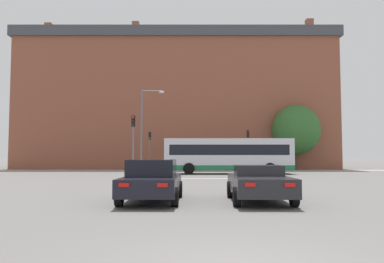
{
  "coord_description": "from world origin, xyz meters",
  "views": [
    {
      "loc": [
        -0.68,
        -5.52,
        1.66
      ],
      "look_at": [
        -0.78,
        24.73,
        3.58
      ],
      "focal_mm": 35.0,
      "sensor_mm": 36.0,
      "label": 1
    }
  ],
  "objects_px": {
    "bus_crossing_lead": "(229,155)",
    "traffic_light_far_right": "(249,143)",
    "traffic_light_far_left": "(151,145)",
    "traffic_light_near_left": "(134,136)",
    "pedestrian_walking_east": "(181,161)",
    "street_lamp_junction": "(147,122)",
    "pedestrian_waiting": "(268,160)",
    "car_saloon_left": "(154,180)",
    "car_roadster_right": "(260,183)"
  },
  "relations": [
    {
      "from": "bus_crossing_lead",
      "to": "pedestrian_waiting",
      "type": "xyz_separation_m",
      "value": [
        4.86,
        7.27,
        -0.59
      ]
    },
    {
      "from": "traffic_light_far_right",
      "to": "pedestrian_waiting",
      "type": "xyz_separation_m",
      "value": [
        2.06,
        0.61,
        -1.83
      ]
    },
    {
      "from": "car_saloon_left",
      "to": "bus_crossing_lead",
      "type": "distance_m",
      "value": 20.49
    },
    {
      "from": "car_saloon_left",
      "to": "traffic_light_far_right",
      "type": "relative_size",
      "value": 1.03
    },
    {
      "from": "car_saloon_left",
      "to": "pedestrian_waiting",
      "type": "relative_size",
      "value": 2.44
    },
    {
      "from": "traffic_light_near_left",
      "to": "traffic_light_far_left",
      "type": "distance_m",
      "value": 12.91
    },
    {
      "from": "pedestrian_waiting",
      "to": "traffic_light_near_left",
      "type": "bearing_deg",
      "value": -147.82
    },
    {
      "from": "car_saloon_left",
      "to": "traffic_light_far_left",
      "type": "distance_m",
      "value": 27.05
    },
    {
      "from": "car_roadster_right",
      "to": "bus_crossing_lead",
      "type": "bearing_deg",
      "value": 88.87
    },
    {
      "from": "pedestrian_walking_east",
      "to": "traffic_light_far_right",
      "type": "bearing_deg",
      "value": 51.18
    },
    {
      "from": "traffic_light_near_left",
      "to": "pedestrian_walking_east",
      "type": "xyz_separation_m",
      "value": [
        2.98,
        13.03,
        -2.02
      ]
    },
    {
      "from": "car_roadster_right",
      "to": "pedestrian_waiting",
      "type": "bearing_deg",
      "value": 79.46
    },
    {
      "from": "traffic_light_far_right",
      "to": "pedestrian_waiting",
      "type": "bearing_deg",
      "value": 16.41
    },
    {
      "from": "bus_crossing_lead",
      "to": "traffic_light_far_left",
      "type": "height_order",
      "value": "traffic_light_far_left"
    },
    {
      "from": "bus_crossing_lead",
      "to": "pedestrian_waiting",
      "type": "relative_size",
      "value": 6.16
    },
    {
      "from": "traffic_light_far_left",
      "to": "pedestrian_walking_east",
      "type": "xyz_separation_m",
      "value": [
        3.22,
        0.12,
        -1.76
      ]
    },
    {
      "from": "car_saloon_left",
      "to": "pedestrian_walking_east",
      "type": "relative_size",
      "value": 2.57
    },
    {
      "from": "car_roadster_right",
      "to": "bus_crossing_lead",
      "type": "relative_size",
      "value": 0.38
    },
    {
      "from": "car_saloon_left",
      "to": "car_roadster_right",
      "type": "relative_size",
      "value": 1.04
    },
    {
      "from": "car_roadster_right",
      "to": "pedestrian_waiting",
      "type": "distance_m",
      "value": 27.88
    },
    {
      "from": "traffic_light_far_right",
      "to": "traffic_light_near_left",
      "type": "relative_size",
      "value": 0.95
    },
    {
      "from": "traffic_light_near_left",
      "to": "traffic_light_far_right",
      "type": "bearing_deg",
      "value": 50.84
    },
    {
      "from": "street_lamp_junction",
      "to": "bus_crossing_lead",
      "type": "bearing_deg",
      "value": 5.29
    },
    {
      "from": "street_lamp_junction",
      "to": "pedestrian_waiting",
      "type": "distance_m",
      "value": 14.97
    },
    {
      "from": "car_roadster_right",
      "to": "bus_crossing_lead",
      "type": "height_order",
      "value": "bus_crossing_lead"
    },
    {
      "from": "pedestrian_waiting",
      "to": "pedestrian_walking_east",
      "type": "distance_m",
      "value": 9.44
    },
    {
      "from": "traffic_light_far_right",
      "to": "pedestrian_waiting",
      "type": "distance_m",
      "value": 2.82
    },
    {
      "from": "car_roadster_right",
      "to": "traffic_light_far_left",
      "type": "bearing_deg",
      "value": 105.77
    },
    {
      "from": "traffic_light_far_right",
      "to": "traffic_light_near_left",
      "type": "distance_m",
      "value": 16.4
    },
    {
      "from": "car_saloon_left",
      "to": "traffic_light_near_left",
      "type": "bearing_deg",
      "value": 102.81
    },
    {
      "from": "street_lamp_junction",
      "to": "car_saloon_left",
      "type": "bearing_deg",
      "value": -82.08
    },
    {
      "from": "car_saloon_left",
      "to": "pedestrian_walking_east",
      "type": "bearing_deg",
      "value": 90.85
    },
    {
      "from": "pedestrian_waiting",
      "to": "pedestrian_walking_east",
      "type": "relative_size",
      "value": 1.05
    },
    {
      "from": "car_saloon_left",
      "to": "car_roadster_right",
      "type": "distance_m",
      "value": 3.83
    },
    {
      "from": "street_lamp_junction",
      "to": "pedestrian_walking_east",
      "type": "bearing_deg",
      "value": 70.16
    },
    {
      "from": "car_saloon_left",
      "to": "bus_crossing_lead",
      "type": "relative_size",
      "value": 0.4
    },
    {
      "from": "bus_crossing_lead",
      "to": "traffic_light_far_right",
      "type": "xyz_separation_m",
      "value": [
        2.8,
        6.67,
        1.24
      ]
    },
    {
      "from": "car_roadster_right",
      "to": "traffic_light_near_left",
      "type": "relative_size",
      "value": 0.94
    },
    {
      "from": "street_lamp_junction",
      "to": "pedestrian_waiting",
      "type": "height_order",
      "value": "street_lamp_junction"
    },
    {
      "from": "street_lamp_junction",
      "to": "traffic_light_far_right",
      "type": "bearing_deg",
      "value": 35.92
    },
    {
      "from": "car_saloon_left",
      "to": "street_lamp_junction",
      "type": "bearing_deg",
      "value": 98.95
    },
    {
      "from": "traffic_light_far_left",
      "to": "traffic_light_near_left",
      "type": "bearing_deg",
      "value": -88.95
    },
    {
      "from": "traffic_light_far_right",
      "to": "traffic_light_far_left",
      "type": "bearing_deg",
      "value": 178.96
    },
    {
      "from": "street_lamp_junction",
      "to": "pedestrian_walking_east",
      "type": "xyz_separation_m",
      "value": [
        2.76,
        7.66,
        -3.52
      ]
    },
    {
      "from": "traffic_light_far_left",
      "to": "pedestrian_walking_east",
      "type": "distance_m",
      "value": 3.67
    },
    {
      "from": "bus_crossing_lead",
      "to": "traffic_light_far_left",
      "type": "xyz_separation_m",
      "value": [
        -7.79,
        6.86,
        1.11
      ]
    },
    {
      "from": "traffic_light_near_left",
      "to": "pedestrian_walking_east",
      "type": "bearing_deg",
      "value": 77.11
    },
    {
      "from": "pedestrian_walking_east",
      "to": "street_lamp_junction",
      "type": "bearing_deg",
      "value": -56.22
    },
    {
      "from": "traffic_light_far_left",
      "to": "pedestrian_waiting",
      "type": "bearing_deg",
      "value": 1.87
    },
    {
      "from": "bus_crossing_lead",
      "to": "traffic_light_near_left",
      "type": "xyz_separation_m",
      "value": [
        -7.55,
        -6.05,
        1.37
      ]
    }
  ]
}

